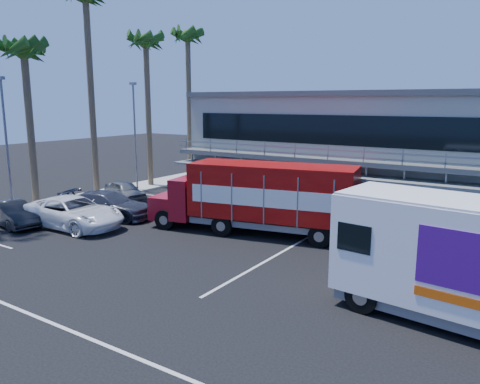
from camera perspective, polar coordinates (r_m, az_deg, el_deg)
The scene contains 15 objects.
ground at distance 19.35m, azimuth -5.91°, elevation -9.42°, with size 120.00×120.00×0.00m, color black.
building at distance 30.34m, azimuth 16.76°, elevation 4.72°, with size 22.40×12.00×7.30m.
curb_strip at distance 33.88m, azimuth -19.38°, elevation -0.95°, with size 3.00×32.00×0.16m, color #A5A399.
palm_c at distance 31.52m, azimuth -24.80°, elevation 14.54°, with size 2.80×2.80×10.75m.
palm_d at distance 35.14m, azimuth -18.25°, elevation 20.43°, with size 2.80×2.80×14.75m.
palm_e at distance 37.84m, azimuth -11.39°, elevation 16.62°, with size 2.80×2.80×12.25m.
palm_f at distance 42.28m, azimuth -6.38°, elevation 17.38°, with size 2.80×2.80×13.25m.
light_pole_near at distance 29.86m, azimuth -26.60°, elevation 5.57°, with size 0.50×0.25×8.09m.
light_pole_far at distance 35.94m, azimuth -12.69°, elevation 7.18°, with size 0.50×0.25×8.09m.
red_truck at distance 23.84m, azimuth 2.25°, elevation -0.45°, with size 11.09×4.57×3.64m.
white_van at distance 15.66m, azimuth 26.24°, elevation -7.55°, with size 8.17×3.55×3.87m.
parked_car_b at distance 28.43m, azimuth -26.00°, elevation -2.40°, with size 1.46×4.18×1.38m, color black.
parked_car_c at distance 26.84m, azimuth -19.71°, elevation -2.35°, with size 2.76×5.99×1.67m, color white.
parked_car_d at distance 28.31m, azimuth -15.85°, elevation -1.55°, with size 2.20×5.41×1.57m, color #2F323F.
parked_car_e at distance 33.26m, azimuth -13.83°, elevation 0.17°, with size 1.56×3.88×1.32m, color slate.
Camera 1 is at (11.51, -14.02, 6.73)m, focal length 35.00 mm.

